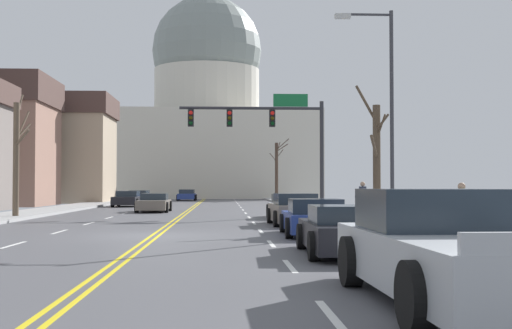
{
  "coord_description": "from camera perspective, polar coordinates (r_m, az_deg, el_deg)",
  "views": [
    {
      "loc": [
        2.16,
        -22.09,
        1.61
      ],
      "look_at": [
        4.6,
        27.59,
        3.14
      ],
      "focal_mm": 47.79,
      "sensor_mm": 36.0,
      "label": 1
    }
  ],
  "objects": [
    {
      "name": "sedan_oncoming_02",
      "position": [
        61.85,
        -9.79,
        -2.71
      ],
      "size": [
        2.09,
        4.76,
        1.17
      ],
      "color": "#6B6056",
      "rests_on": "ground"
    },
    {
      "name": "signal_gantry",
      "position": [
        37.31,
        1.16,
        3.17
      ],
      "size": [
        7.91,
        0.41,
        6.5
      ],
      "color": "#28282D",
      "rests_on": "ground"
    },
    {
      "name": "pickup_truck_near_04",
      "position": [
        9.79,
        15.69,
        -7.01
      ],
      "size": [
        2.36,
        5.82,
        1.56
      ],
      "color": "#ADB2B7",
      "rests_on": "ground"
    },
    {
      "name": "street_lamp_right",
      "position": [
        24.86,
        10.69,
        5.44
      ],
      "size": [
        2.11,
        0.24,
        7.75
      ],
      "color": "#333338",
      "rests_on": "ground"
    },
    {
      "name": "sedan_oncoming_00",
      "position": [
        42.11,
        -8.53,
        -3.21
      ],
      "size": [
        1.97,
        4.57,
        1.12
      ],
      "color": "#6B6056",
      "rests_on": "ground"
    },
    {
      "name": "sedan_near_03",
      "position": [
        16.07,
        7.44,
        -5.56
      ],
      "size": [
        2.06,
        4.49,
        1.15
      ],
      "color": "black",
      "rests_on": "ground"
    },
    {
      "name": "sedan_near_02",
      "position": [
        22.07,
        4.87,
        -4.51
      ],
      "size": [
        2.09,
        4.46,
        1.19
      ],
      "color": "navy",
      "rests_on": "ground"
    },
    {
      "name": "ground",
      "position": [
        22.25,
        -8.41,
        -5.85
      ],
      "size": [
        20.0,
        180.0,
        0.2
      ],
      "color": "#4F4F54"
    },
    {
      "name": "capitol_building",
      "position": [
        92.93,
        -4.14,
        3.65
      ],
      "size": [
        28.64,
        23.7,
        29.77
      ],
      "color": "beige",
      "rests_on": "ground"
    },
    {
      "name": "bare_tree_01",
      "position": [
        34.98,
        -19.39,
        0.74
      ],
      "size": [
        1.06,
        2.28,
        5.99
      ],
      "color": "brown",
      "rests_on": "ground"
    },
    {
      "name": "bare_tree_00",
      "position": [
        26.77,
        10.04,
        0.43
      ],
      "size": [
        1.0,
        2.14,
        5.45
      ],
      "color": "#4C3D2D",
      "rests_on": "ground"
    },
    {
      "name": "sedan_oncoming_03",
      "position": [
        73.33,
        -5.81,
        -2.58
      ],
      "size": [
        2.04,
        4.34,
        1.18
      ],
      "color": "navy",
      "rests_on": "ground"
    },
    {
      "name": "pedestrian_00",
      "position": [
        31.36,
        8.92,
        -2.76
      ],
      "size": [
        0.35,
        0.34,
        1.65
      ],
      "color": "#33333D",
      "rests_on": "ground"
    },
    {
      "name": "sedan_near_01",
      "position": [
        27.86,
        3.25,
        -3.83
      ],
      "size": [
        2.07,
        4.45,
        1.29
      ],
      "color": "#6B6056",
      "rests_on": "ground"
    },
    {
      "name": "pedestrian_01",
      "position": [
        20.44,
        16.85,
        -3.41
      ],
      "size": [
        0.35,
        0.34,
        1.55
      ],
      "color": "#33333D",
      "rests_on": "ground"
    },
    {
      "name": "sedan_near_00",
      "position": [
        33.82,
        2.78,
        -3.55
      ],
      "size": [
        2.07,
        4.36,
        1.18
      ],
      "color": "#9EA3A8",
      "rests_on": "ground"
    },
    {
      "name": "sedan_oncoming_01",
      "position": [
        53.16,
        -10.69,
        -2.86
      ],
      "size": [
        2.05,
        4.53,
        1.19
      ],
      "color": "black",
      "rests_on": "ground"
    },
    {
      "name": "bicycle_parked",
      "position": [
        22.56,
        12.35,
        -4.58
      ],
      "size": [
        0.12,
        1.77,
        0.85
      ],
      "color": "black",
      "rests_on": "ground"
    },
    {
      "name": "flank_building_02",
      "position": [
        66.89,
        -17.77,
        1.27
      ],
      "size": [
        13.89,
        8.16,
        9.98
      ],
      "color": "tan",
      "rests_on": "ground"
    },
    {
      "name": "bare_tree_02",
      "position": [
        71.85,
        1.76,
        -0.41
      ],
      "size": [
        2.09,
        2.2,
        6.38
      ],
      "color": "#423328",
      "rests_on": "ground"
    }
  ]
}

